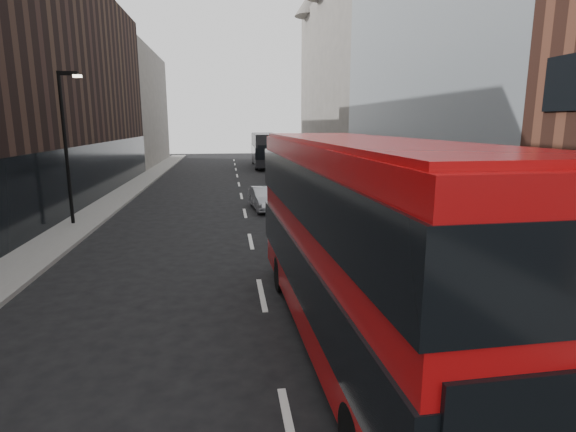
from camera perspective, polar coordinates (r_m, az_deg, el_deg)
name	(u,v)px	position (r m, az deg, el deg)	size (l,w,h in m)	color
sidewalk_right	(353,195)	(30.76, 8.23, 2.67)	(3.00, 80.00, 0.15)	slate
sidewalk_left	(115,200)	(30.44, -21.12, 1.90)	(2.00, 80.00, 0.15)	slate
building_modern_block	(447,31)	(28.52, 19.50, 21.28)	(5.03, 22.00, 20.00)	#949A9E
building_victorian	(342,77)	(49.97, 6.85, 17.17)	(6.50, 24.00, 21.00)	#635E57
building_left_mid	(72,92)	(35.88, -25.71, 14.04)	(5.00, 24.00, 14.00)	black
building_left_far	(135,109)	(57.22, -18.86, 12.77)	(5.00, 20.00, 13.00)	#635E57
street_lamp	(67,138)	(23.40, -26.30, 8.88)	(1.06, 0.22, 7.00)	black
red_bus	(358,235)	(9.63, 8.92, -2.46)	(3.01, 11.34, 4.54)	#AF0A0C
grey_bus	(265,149)	(50.91, -2.94, 8.49)	(2.91, 11.56, 3.71)	black
car_a	(356,232)	(17.64, 8.69, -2.02)	(1.66, 4.13, 1.41)	black
car_b	(265,198)	(25.63, -2.95, 2.25)	(1.36, 3.89, 1.28)	#95969D
car_c	(280,173)	(37.36, -0.97, 5.43)	(2.11, 5.20, 1.51)	black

